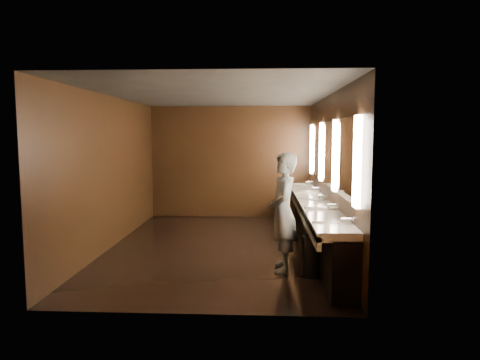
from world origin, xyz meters
The scene contains 10 objects.
floor centered at (0.00, 0.00, 0.00)m, with size 6.00×6.00×0.00m, color black.
ceiling centered at (0.00, 0.00, 2.80)m, with size 4.00×6.00×0.02m, color #2D2D2B.
wall_back centered at (0.00, 3.00, 1.40)m, with size 4.00×0.02×2.80m, color black.
wall_front centered at (0.00, -3.00, 1.40)m, with size 4.00×0.02×2.80m, color black.
wall_left centered at (-2.00, 0.00, 1.40)m, with size 0.02×6.00×2.80m, color black.
wall_right centered at (2.00, 0.00, 1.40)m, with size 0.02×6.00×2.80m, color black.
sink_counter centered at (1.79, 0.00, 0.50)m, with size 0.55×5.40×1.01m.
mirror_band centered at (1.98, 0.00, 1.75)m, with size 0.06×5.03×1.15m.
person centered at (1.12, -1.29, 0.91)m, with size 0.66×0.43×1.81m, color #98BCE3.
trash_bin centered at (1.58, -1.51, 0.30)m, with size 0.38×0.38×0.59m, color black.
Camera 1 is at (0.77, -7.76, 2.08)m, focal length 32.00 mm.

